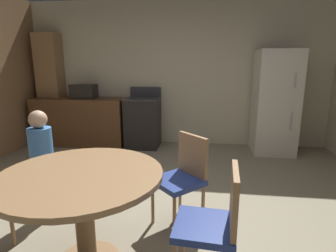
{
  "coord_description": "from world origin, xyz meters",
  "views": [
    {
      "loc": [
        0.5,
        -2.28,
        1.5
      ],
      "look_at": [
        0.1,
        0.86,
        0.78
      ],
      "focal_mm": 28.39,
      "sensor_mm": 36.0,
      "label": 1
    }
  ],
  "objects_px": {
    "microwave": "(84,91)",
    "chair_northeast": "(183,174)",
    "chair_east": "(215,221)",
    "refrigerator": "(275,103)",
    "dining_table": "(83,193)",
    "oven_range": "(143,122)",
    "person_child": "(43,162)"
  },
  "relations": [
    {
      "from": "dining_table",
      "to": "person_child",
      "type": "bearing_deg",
      "value": 138.63
    },
    {
      "from": "refrigerator",
      "to": "person_child",
      "type": "distance_m",
      "value": 3.71
    },
    {
      "from": "refrigerator",
      "to": "chair_northeast",
      "type": "relative_size",
      "value": 2.02
    },
    {
      "from": "chair_northeast",
      "to": "dining_table",
      "type": "bearing_deg",
      "value": 0.0
    },
    {
      "from": "dining_table",
      "to": "chair_east",
      "type": "height_order",
      "value": "chair_east"
    },
    {
      "from": "oven_range",
      "to": "dining_table",
      "type": "relative_size",
      "value": 0.94
    },
    {
      "from": "refrigerator",
      "to": "microwave",
      "type": "height_order",
      "value": "refrigerator"
    },
    {
      "from": "chair_northeast",
      "to": "chair_east",
      "type": "distance_m",
      "value": 0.78
    },
    {
      "from": "microwave",
      "to": "chair_northeast",
      "type": "height_order",
      "value": "microwave"
    },
    {
      "from": "refrigerator",
      "to": "chair_northeast",
      "type": "bearing_deg",
      "value": -120.41
    },
    {
      "from": "refrigerator",
      "to": "person_child",
      "type": "bearing_deg",
      "value": -138.94
    },
    {
      "from": "oven_range",
      "to": "person_child",
      "type": "relative_size",
      "value": 1.01
    },
    {
      "from": "dining_table",
      "to": "refrigerator",
      "type": "bearing_deg",
      "value": 55.6
    },
    {
      "from": "oven_range",
      "to": "microwave",
      "type": "bearing_deg",
      "value": -179.82
    },
    {
      "from": "microwave",
      "to": "person_child",
      "type": "height_order",
      "value": "microwave"
    },
    {
      "from": "dining_table",
      "to": "chair_east",
      "type": "relative_size",
      "value": 1.34
    },
    {
      "from": "oven_range",
      "to": "chair_east",
      "type": "relative_size",
      "value": 1.26
    },
    {
      "from": "microwave",
      "to": "dining_table",
      "type": "bearing_deg",
      "value": -66.17
    },
    {
      "from": "chair_northeast",
      "to": "chair_east",
      "type": "height_order",
      "value": "same"
    },
    {
      "from": "refrigerator",
      "to": "chair_northeast",
      "type": "xyz_separation_m",
      "value": [
        -1.4,
        -2.38,
        -0.38
      ]
    },
    {
      "from": "oven_range",
      "to": "chair_east",
      "type": "bearing_deg",
      "value": -69.46
    },
    {
      "from": "chair_northeast",
      "to": "refrigerator",
      "type": "bearing_deg",
      "value": -164.33
    },
    {
      "from": "microwave",
      "to": "chair_northeast",
      "type": "distance_m",
      "value": 3.23
    },
    {
      "from": "oven_range",
      "to": "person_child",
      "type": "bearing_deg",
      "value": -100.48
    },
    {
      "from": "dining_table",
      "to": "chair_northeast",
      "type": "relative_size",
      "value": 1.34
    },
    {
      "from": "oven_range",
      "to": "chair_northeast",
      "type": "distance_m",
      "value": 2.61
    },
    {
      "from": "refrigerator",
      "to": "chair_east",
      "type": "height_order",
      "value": "refrigerator"
    },
    {
      "from": "microwave",
      "to": "person_child",
      "type": "distance_m",
      "value": 2.6
    },
    {
      "from": "oven_range",
      "to": "refrigerator",
      "type": "xyz_separation_m",
      "value": [
        2.33,
        -0.05,
        0.41
      ]
    },
    {
      "from": "chair_east",
      "to": "refrigerator",
      "type": "bearing_deg",
      "value": -105.35
    },
    {
      "from": "microwave",
      "to": "chair_east",
      "type": "height_order",
      "value": "microwave"
    },
    {
      "from": "oven_range",
      "to": "person_child",
      "type": "distance_m",
      "value": 2.53
    }
  ]
}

